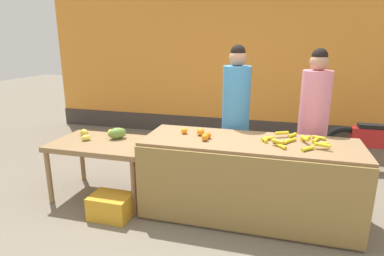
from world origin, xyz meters
TOP-DOWN VIEW (x-y plane):
  - ground_plane at (0.00, 0.00)m, footprint 24.00×24.00m
  - market_wall_back at (0.00, 3.08)m, footprint 8.10×0.23m
  - fruit_stall_counter at (0.42, -0.01)m, footprint 2.26×0.81m
  - side_table_wooden at (-1.33, 0.00)m, footprint 1.19×0.77m
  - banana_bunch_pile at (0.86, 0.04)m, footprint 0.67×0.57m
  - orange_pile at (-0.12, -0.01)m, footprint 0.37×0.27m
  - mango_papaya_pile at (-1.34, 0.18)m, footprint 0.68×0.46m
  - vendor_woman_blue_shirt at (0.18, 0.64)m, footprint 0.34×0.34m
  - vendor_woman_pink_shirt at (1.10, 0.68)m, footprint 0.34×0.34m
  - parked_motorcycle at (2.15, 1.78)m, footprint 1.60×0.18m
  - produce_crate at (-1.01, -0.45)m, footprint 0.44×0.32m
  - produce_sack at (-0.48, 0.60)m, footprint 0.36×0.30m

SIDE VIEW (x-z plane):
  - ground_plane at x=0.00m, z-range 0.00..0.00m
  - produce_crate at x=-1.01m, z-range 0.00..0.26m
  - produce_sack at x=-0.48m, z-range 0.00..0.49m
  - parked_motorcycle at x=2.15m, z-range -0.04..0.84m
  - fruit_stall_counter at x=0.42m, z-range 0.00..0.87m
  - side_table_wooden at x=-1.33m, z-range 0.27..0.98m
  - mango_papaya_pile at x=-1.34m, z-range 0.69..0.83m
  - banana_bunch_pile at x=0.86m, z-range 0.86..0.93m
  - orange_pile at x=-0.12m, z-range 0.86..0.95m
  - vendor_woman_pink_shirt at x=1.10m, z-range 0.01..1.81m
  - vendor_woman_blue_shirt at x=0.18m, z-range 0.01..1.85m
  - market_wall_back at x=0.00m, z-range -0.03..2.92m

